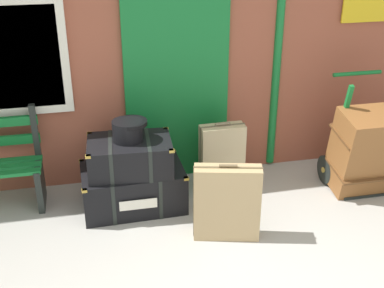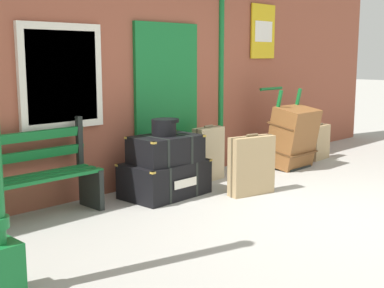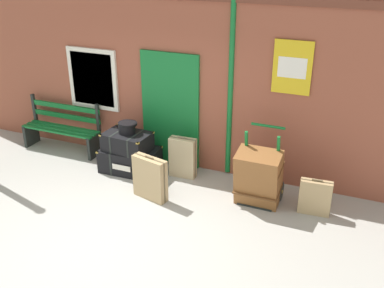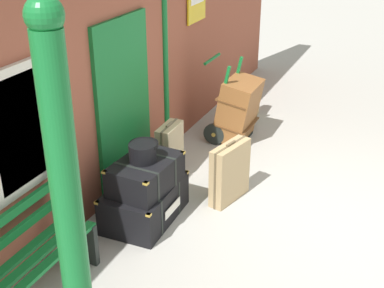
{
  "view_description": "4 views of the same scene",
  "coord_description": "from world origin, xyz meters",
  "px_view_note": "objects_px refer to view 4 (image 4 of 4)",
  "views": [
    {
      "loc": [
        -1.06,
        -2.6,
        2.82
      ],
      "look_at": [
        -0.14,
        1.69,
        0.72
      ],
      "focal_mm": 47.83,
      "sensor_mm": 36.0,
      "label": 1
    },
    {
      "loc": [
        -4.92,
        -2.66,
        1.68
      ],
      "look_at": [
        -0.26,
        1.86,
        0.58
      ],
      "focal_mm": 49.15,
      "sensor_mm": 36.0,
      "label": 2
    },
    {
      "loc": [
        3.12,
        -4.4,
        3.87
      ],
      "look_at": [
        0.51,
        1.84,
        0.75
      ],
      "focal_mm": 42.14,
      "sensor_mm": 36.0,
      "label": 3
    },
    {
      "loc": [
        -4.97,
        -0.62,
        3.29
      ],
      "look_at": [
        -0.04,
        1.6,
        0.69
      ],
      "focal_mm": 48.53,
      "sensor_mm": 36.0,
      "label": 4
    }
  ],
  "objects_px": {
    "porters_trolley": "(226,120)",
    "suitcase_slate": "(230,172)",
    "steamer_trunk_base": "(145,202)",
    "steamer_trunk_middle": "(146,174)",
    "platform_bench": "(19,267)",
    "round_hatbox": "(143,151)",
    "large_brown_trunk": "(238,109)",
    "suitcase_brown": "(170,152)",
    "suitcase_beige": "(252,101)"
  },
  "relations": [
    {
      "from": "suitcase_brown",
      "to": "suitcase_slate",
      "type": "bearing_deg",
      "value": -102.03
    },
    {
      "from": "porters_trolley",
      "to": "suitcase_slate",
      "type": "distance_m",
      "value": 1.78
    },
    {
      "from": "round_hatbox",
      "to": "large_brown_trunk",
      "type": "distance_m",
      "value": 2.47
    },
    {
      "from": "steamer_trunk_base",
      "to": "suitcase_slate",
      "type": "height_order",
      "value": "suitcase_slate"
    },
    {
      "from": "round_hatbox",
      "to": "suitcase_beige",
      "type": "relative_size",
      "value": 0.56
    },
    {
      "from": "large_brown_trunk",
      "to": "suitcase_slate",
      "type": "distance_m",
      "value": 1.72
    },
    {
      "from": "large_brown_trunk",
      "to": "suitcase_brown",
      "type": "bearing_deg",
      "value": 165.11
    },
    {
      "from": "suitcase_brown",
      "to": "suitcase_beige",
      "type": "relative_size",
      "value": 1.27
    },
    {
      "from": "large_brown_trunk",
      "to": "steamer_trunk_middle",
      "type": "bearing_deg",
      "value": 175.65
    },
    {
      "from": "porters_trolley",
      "to": "suitcase_beige",
      "type": "xyz_separation_m",
      "value": [
        0.88,
        -0.11,
        0.01
      ]
    },
    {
      "from": "steamer_trunk_base",
      "to": "porters_trolley",
      "type": "distance_m",
      "value": 2.42
    },
    {
      "from": "platform_bench",
      "to": "suitcase_slate",
      "type": "xyz_separation_m",
      "value": [
        2.45,
        -0.99,
        -0.09
      ]
    },
    {
      "from": "steamer_trunk_middle",
      "to": "suitcase_slate",
      "type": "height_order",
      "value": "suitcase_slate"
    },
    {
      "from": "platform_bench",
      "to": "porters_trolley",
      "type": "xyz_separation_m",
      "value": [
        4.09,
        -0.33,
        -0.17
      ]
    },
    {
      "from": "porters_trolley",
      "to": "suitcase_slate",
      "type": "height_order",
      "value": "porters_trolley"
    },
    {
      "from": "suitcase_beige",
      "to": "suitcase_brown",
      "type": "bearing_deg",
      "value": 172.1
    },
    {
      "from": "round_hatbox",
      "to": "suitcase_brown",
      "type": "xyz_separation_m",
      "value": [
        0.98,
        0.18,
        -0.49
      ]
    },
    {
      "from": "round_hatbox",
      "to": "porters_trolley",
      "type": "distance_m",
      "value": 2.5
    },
    {
      "from": "large_brown_trunk",
      "to": "suitcase_brown",
      "type": "height_order",
      "value": "large_brown_trunk"
    },
    {
      "from": "steamer_trunk_base",
      "to": "suitcase_slate",
      "type": "distance_m",
      "value": 1.06
    },
    {
      "from": "porters_trolley",
      "to": "suitcase_brown",
      "type": "xyz_separation_m",
      "value": [
        -1.46,
        0.21,
        0.09
      ]
    },
    {
      "from": "large_brown_trunk",
      "to": "suitcase_beige",
      "type": "xyz_separation_m",
      "value": [
        0.88,
        0.06,
        -0.19
      ]
    },
    {
      "from": "suitcase_slate",
      "to": "porters_trolley",
      "type": "bearing_deg",
      "value": 22.05
    },
    {
      "from": "porters_trolley",
      "to": "suitcase_beige",
      "type": "distance_m",
      "value": 0.88
    },
    {
      "from": "platform_bench",
      "to": "suitcase_brown",
      "type": "bearing_deg",
      "value": -2.49
    },
    {
      "from": "platform_bench",
      "to": "round_hatbox",
      "type": "relative_size",
      "value": 4.74
    },
    {
      "from": "suitcase_beige",
      "to": "platform_bench",
      "type": "bearing_deg",
      "value": 174.96
    },
    {
      "from": "porters_trolley",
      "to": "large_brown_trunk",
      "type": "xyz_separation_m",
      "value": [
        0.0,
        -0.17,
        0.2
      ]
    },
    {
      "from": "suitcase_beige",
      "to": "round_hatbox",
      "type": "bearing_deg",
      "value": 177.53
    },
    {
      "from": "steamer_trunk_base",
      "to": "porters_trolley",
      "type": "bearing_deg",
      "value": -1.08
    },
    {
      "from": "steamer_trunk_base",
      "to": "steamer_trunk_middle",
      "type": "distance_m",
      "value": 0.37
    },
    {
      "from": "steamer_trunk_base",
      "to": "suitcase_brown",
      "type": "xyz_separation_m",
      "value": [
        0.96,
        0.17,
        0.15
      ]
    },
    {
      "from": "platform_bench",
      "to": "suitcase_brown",
      "type": "relative_size",
      "value": 2.1
    },
    {
      "from": "steamer_trunk_base",
      "to": "suitcase_beige",
      "type": "bearing_deg",
      "value": -2.72
    },
    {
      "from": "steamer_trunk_base",
      "to": "round_hatbox",
      "type": "height_order",
      "value": "round_hatbox"
    },
    {
      "from": "platform_bench",
      "to": "porters_trolley",
      "type": "bearing_deg",
      "value": -4.57
    },
    {
      "from": "platform_bench",
      "to": "round_hatbox",
      "type": "bearing_deg",
      "value": -10.1
    },
    {
      "from": "suitcase_slate",
      "to": "suitcase_beige",
      "type": "height_order",
      "value": "suitcase_slate"
    },
    {
      "from": "steamer_trunk_middle",
      "to": "suitcase_brown",
      "type": "bearing_deg",
      "value": 11.65
    },
    {
      "from": "suitcase_slate",
      "to": "suitcase_beige",
      "type": "relative_size",
      "value": 1.26
    },
    {
      "from": "round_hatbox",
      "to": "steamer_trunk_middle",
      "type": "bearing_deg",
      "value": -91.07
    },
    {
      "from": "steamer_trunk_base",
      "to": "suitcase_beige",
      "type": "distance_m",
      "value": 3.3
    },
    {
      "from": "platform_bench",
      "to": "large_brown_trunk",
      "type": "relative_size",
      "value": 1.7
    },
    {
      "from": "porters_trolley",
      "to": "suitcase_slate",
      "type": "xyz_separation_m",
      "value": [
        -1.64,
        -0.67,
        0.09
      ]
    },
    {
      "from": "platform_bench",
      "to": "suitcase_slate",
      "type": "bearing_deg",
      "value": -22.07
    },
    {
      "from": "large_brown_trunk",
      "to": "suitcase_beige",
      "type": "bearing_deg",
      "value": 4.15
    },
    {
      "from": "steamer_trunk_middle",
      "to": "suitcase_slate",
      "type": "xyz_separation_m",
      "value": [
        0.79,
        -0.68,
        -0.22
      ]
    },
    {
      "from": "suitcase_beige",
      "to": "porters_trolley",
      "type": "bearing_deg",
      "value": 172.8
    },
    {
      "from": "porters_trolley",
      "to": "steamer_trunk_middle",
      "type": "bearing_deg",
      "value": 179.75
    },
    {
      "from": "steamer_trunk_base",
      "to": "porters_trolley",
      "type": "xyz_separation_m",
      "value": [
        2.42,
        -0.05,
        0.06
      ]
    }
  ]
}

